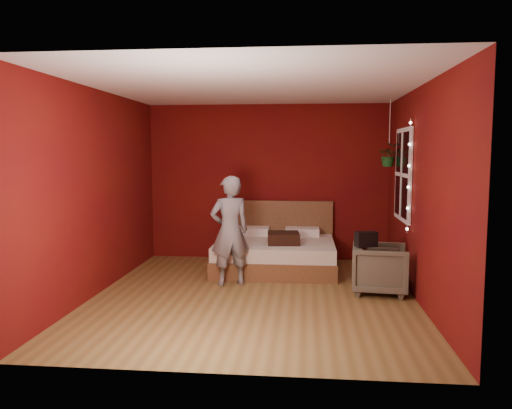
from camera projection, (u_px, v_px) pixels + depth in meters
name	position (u px, v px, depth m)	size (l,w,h in m)	color
floor	(254.00, 296.00, 6.30)	(4.50, 4.50, 0.00)	olive
room_walls	(254.00, 163.00, 6.12)	(4.04, 4.54, 2.62)	#60130A
window	(403.00, 175.00, 6.84)	(0.05, 0.97, 1.27)	white
fairy_lights	(409.00, 176.00, 6.32)	(0.04, 0.04, 1.45)	silver
bed	(276.00, 252.00, 7.75)	(1.81, 1.54, 1.00)	brown
person	(230.00, 231.00, 6.75)	(0.54, 0.36, 1.49)	gray
armchair	(380.00, 269.00, 6.41)	(0.67, 0.69, 0.63)	#5A5947
handbag	(366.00, 239.00, 6.23)	(0.27, 0.13, 0.19)	black
throw_pillow	(283.00, 238.00, 7.41)	(0.46, 0.46, 0.16)	black
hanging_plant	(389.00, 155.00, 7.48)	(0.35, 0.32, 1.01)	silver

